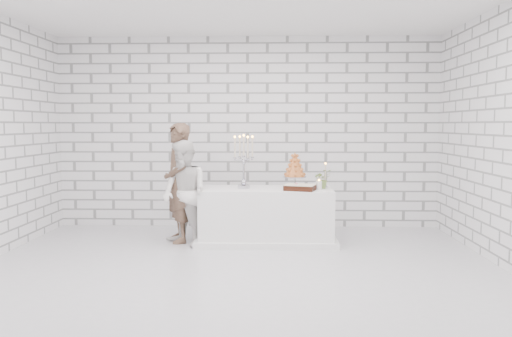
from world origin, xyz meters
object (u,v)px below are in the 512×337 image
Objects in this scene: bride at (185,193)px; croquembouche at (295,170)px; cake_table at (266,215)px; candelabra at (244,161)px; groom at (178,183)px.

bride is 1.55m from croquembouche.
candelabra is at bearing -178.91° from cake_table.
cake_table is at bearing -164.74° from croquembouche.
bride is 1.91× the size of candelabra.
groom reaches higher than croquembouche.
groom reaches higher than cake_table.
groom is (-1.22, -0.01, 0.45)m from cake_table.
candelabra is 1.50× the size of croquembouche.
candelabra is at bearing 66.27° from groom.
groom reaches higher than bride.
croquembouche is (1.61, 0.12, 0.17)m from groom.
groom is 3.33× the size of croquembouche.
groom is at bearing -179.65° from cake_table.
cake_table is 0.75m from croquembouche.
candelabra is at bearing -170.85° from croquembouche.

